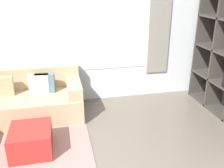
{
  "coord_description": "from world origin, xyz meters",
  "views": [
    {
      "loc": [
        -0.27,
        -1.67,
        2.21
      ],
      "look_at": [
        0.46,
        1.65,
        0.85
      ],
      "focal_mm": 40.0,
      "sensor_mm": 36.0,
      "label": 1
    }
  ],
  "objects": [
    {
      "name": "couch_main",
      "position": [
        -0.88,
        2.52,
        0.31
      ],
      "size": [
        1.88,
        0.94,
        0.81
      ],
      "color": "tan",
      "rests_on": "ground_plane"
    },
    {
      "name": "wall_back",
      "position": [
        0.0,
        3.03,
        1.36
      ],
      "size": [
        6.78,
        0.11,
        2.7
      ],
      "color": "silver",
      "rests_on": "ground_plane"
    },
    {
      "name": "ottoman",
      "position": [
        -0.74,
        1.44,
        0.19
      ],
      "size": [
        0.56,
        0.6,
        0.37
      ],
      "color": "#A82823",
      "rests_on": "ground_plane"
    }
  ]
}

